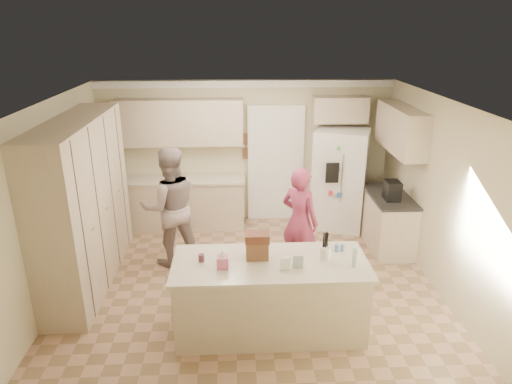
{
  "coord_description": "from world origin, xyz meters",
  "views": [
    {
      "loc": [
        -0.18,
        -5.75,
        3.54
      ],
      "look_at": [
        0.1,
        0.35,
        1.25
      ],
      "focal_mm": 32.0,
      "sensor_mm": 36.0,
      "label": 1
    }
  ],
  "objects_px": {
    "island_base": "(270,297)",
    "dollhouse_body": "(257,250)",
    "teen_girl": "(300,221)",
    "teen_boy": "(170,207)",
    "refrigerator": "(339,180)",
    "coffee_maker": "(392,190)",
    "utensil_crock": "(325,253)",
    "tissue_box": "(223,262)"
  },
  "relations": [
    {
      "from": "refrigerator",
      "to": "island_base",
      "type": "height_order",
      "value": "refrigerator"
    },
    {
      "from": "utensil_crock",
      "to": "dollhouse_body",
      "type": "height_order",
      "value": "dollhouse_body"
    },
    {
      "from": "coffee_maker",
      "to": "tissue_box",
      "type": "xyz_separation_m",
      "value": [
        -2.6,
        -2.0,
        -0.07
      ]
    },
    {
      "from": "refrigerator",
      "to": "utensil_crock",
      "type": "relative_size",
      "value": 12.0
    },
    {
      "from": "utensil_crock",
      "to": "tissue_box",
      "type": "height_order",
      "value": "utensil_crock"
    },
    {
      "from": "tissue_box",
      "to": "teen_boy",
      "type": "bearing_deg",
      "value": 114.29
    },
    {
      "from": "refrigerator",
      "to": "tissue_box",
      "type": "xyz_separation_m",
      "value": [
        -2.01,
        -3.04,
        0.1
      ]
    },
    {
      "from": "coffee_maker",
      "to": "teen_girl",
      "type": "relative_size",
      "value": 0.18
    },
    {
      "from": "coffee_maker",
      "to": "tissue_box",
      "type": "distance_m",
      "value": 3.28
    },
    {
      "from": "coffee_maker",
      "to": "teen_girl",
      "type": "distance_m",
      "value": 1.62
    },
    {
      "from": "coffee_maker",
      "to": "refrigerator",
      "type": "bearing_deg",
      "value": 119.54
    },
    {
      "from": "utensil_crock",
      "to": "teen_girl",
      "type": "height_order",
      "value": "teen_girl"
    },
    {
      "from": "teen_boy",
      "to": "utensil_crock",
      "type": "bearing_deg",
      "value": 124.37
    },
    {
      "from": "refrigerator",
      "to": "tissue_box",
      "type": "distance_m",
      "value": 3.65
    },
    {
      "from": "coffee_maker",
      "to": "island_base",
      "type": "bearing_deg",
      "value": -137.17
    },
    {
      "from": "teen_boy",
      "to": "tissue_box",
      "type": "bearing_deg",
      "value": 98.43
    },
    {
      "from": "utensil_crock",
      "to": "teen_girl",
      "type": "xyz_separation_m",
      "value": [
        -0.11,
        1.34,
        -0.19
      ]
    },
    {
      "from": "refrigerator",
      "to": "teen_boy",
      "type": "relative_size",
      "value": 0.97
    },
    {
      "from": "utensil_crock",
      "to": "teen_girl",
      "type": "relative_size",
      "value": 0.09
    },
    {
      "from": "island_base",
      "to": "teen_girl",
      "type": "height_order",
      "value": "teen_girl"
    },
    {
      "from": "teen_boy",
      "to": "refrigerator",
      "type": "bearing_deg",
      "value": -172.89
    },
    {
      "from": "refrigerator",
      "to": "utensil_crock",
      "type": "height_order",
      "value": "refrigerator"
    },
    {
      "from": "teen_boy",
      "to": "teen_girl",
      "type": "distance_m",
      "value": 1.95
    },
    {
      "from": "refrigerator",
      "to": "island_base",
      "type": "xyz_separation_m",
      "value": [
        -1.46,
        -2.94,
        -0.46
      ]
    },
    {
      "from": "refrigerator",
      "to": "tissue_box",
      "type": "bearing_deg",
      "value": -103.71
    },
    {
      "from": "island_base",
      "to": "teen_boy",
      "type": "bearing_deg",
      "value": 128.43
    },
    {
      "from": "coffee_maker",
      "to": "island_base",
      "type": "relative_size",
      "value": 0.14
    },
    {
      "from": "coffee_maker",
      "to": "utensil_crock",
      "type": "distance_m",
      "value": 2.32
    },
    {
      "from": "teen_boy",
      "to": "teen_girl",
      "type": "height_order",
      "value": "teen_boy"
    },
    {
      "from": "refrigerator",
      "to": "teen_girl",
      "type": "bearing_deg",
      "value": -100.95
    },
    {
      "from": "coffee_maker",
      "to": "utensil_crock",
      "type": "relative_size",
      "value": 2.0
    },
    {
      "from": "island_base",
      "to": "dollhouse_body",
      "type": "height_order",
      "value": "dollhouse_body"
    },
    {
      "from": "tissue_box",
      "to": "refrigerator",
      "type": "bearing_deg",
      "value": 56.57
    },
    {
      "from": "teen_girl",
      "to": "teen_boy",
      "type": "bearing_deg",
      "value": 29.47
    },
    {
      "from": "dollhouse_body",
      "to": "utensil_crock",
      "type": "bearing_deg",
      "value": -3.58
    },
    {
      "from": "island_base",
      "to": "teen_boy",
      "type": "height_order",
      "value": "teen_boy"
    },
    {
      "from": "refrigerator",
      "to": "dollhouse_body",
      "type": "relative_size",
      "value": 6.92
    },
    {
      "from": "island_base",
      "to": "tissue_box",
      "type": "bearing_deg",
      "value": -169.7
    },
    {
      "from": "coffee_maker",
      "to": "utensil_crock",
      "type": "height_order",
      "value": "coffee_maker"
    },
    {
      "from": "utensil_crock",
      "to": "teen_boy",
      "type": "relative_size",
      "value": 0.08
    },
    {
      "from": "island_base",
      "to": "dollhouse_body",
      "type": "bearing_deg",
      "value": 146.31
    },
    {
      "from": "island_base",
      "to": "utensil_crock",
      "type": "distance_m",
      "value": 0.86
    }
  ]
}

